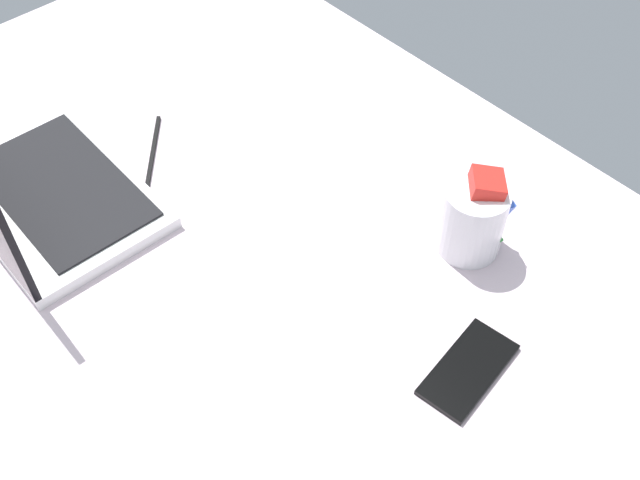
# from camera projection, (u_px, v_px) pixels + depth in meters

# --- Properties ---
(bed_mattress) EXTENTS (1.80, 1.40, 0.18)m
(bed_mattress) POSITION_uv_depth(u_px,v_px,m) (212.00, 435.00, 1.02)
(bed_mattress) COLOR silver
(bed_mattress) RESTS_ON ground
(laptop) EXTENTS (0.33, 0.24, 0.23)m
(laptop) POSITION_uv_depth(u_px,v_px,m) (30.00, 192.00, 1.12)
(laptop) COLOR silver
(laptop) RESTS_ON bed_mattress
(snack_cup) EXTENTS (0.09, 0.09, 0.13)m
(snack_cup) POSITION_uv_depth(u_px,v_px,m) (474.00, 217.00, 1.06)
(snack_cup) COLOR silver
(snack_cup) RESTS_ON bed_mattress
(cell_phone) EXTENTS (0.09, 0.15, 0.01)m
(cell_phone) POSITION_uv_depth(u_px,v_px,m) (468.00, 369.00, 0.97)
(cell_phone) COLOR black
(cell_phone) RESTS_ON bed_mattress
(charger_cable) EXTENTS (0.13, 0.12, 0.01)m
(charger_cable) POSITION_uv_depth(u_px,v_px,m) (153.00, 153.00, 1.23)
(charger_cable) COLOR black
(charger_cable) RESTS_ON bed_mattress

